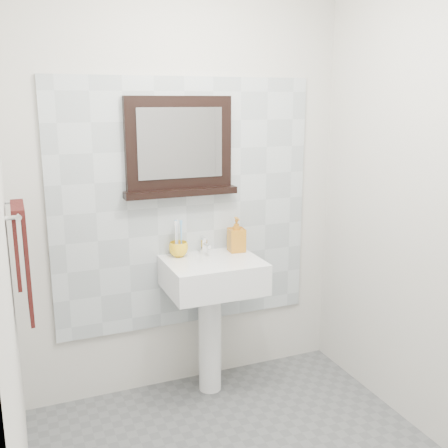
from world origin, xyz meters
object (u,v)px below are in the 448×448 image
Objects in this scene: soap_dispenser at (236,234)px; framed_mirror at (179,149)px; toothbrush_cup at (179,249)px; hand_towel at (22,253)px; pedestal_sink at (212,289)px.

soap_dispenser is 0.32× the size of framed_mirror.
toothbrush_cup is 0.20× the size of hand_towel.
soap_dispenser is 1.27m from hand_towel.
soap_dispenser is 0.39× the size of hand_towel.
soap_dispenser is at bearing -13.92° from framed_mirror.
hand_towel reaches higher than pedestal_sink.
pedestal_sink reaches higher than toothbrush_cup.
framed_mirror is (-0.13, 0.19, 0.82)m from pedestal_sink.
pedestal_sink is 1.75× the size of hand_towel.
pedestal_sink is 1.43× the size of framed_mirror.
toothbrush_cup is at bearing -179.46° from soap_dispenser.
hand_towel is (-1.23, -0.31, 0.10)m from soap_dispenser.
toothbrush_cup is 0.53× the size of soap_dispenser.
pedestal_sink is at bearing -147.03° from soap_dispenser.
pedestal_sink is 8.54× the size of toothbrush_cup.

